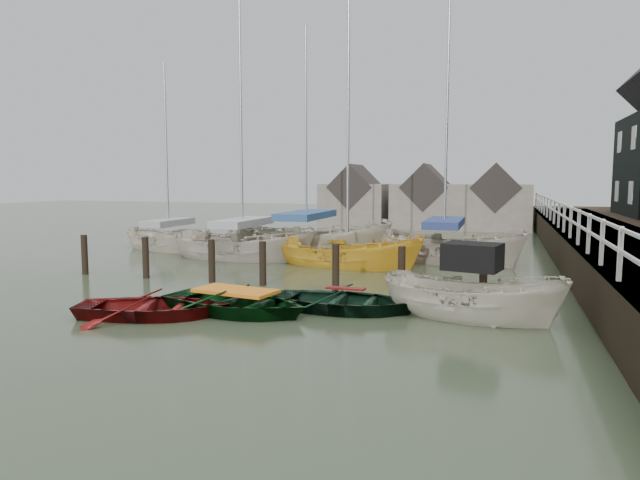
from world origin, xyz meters
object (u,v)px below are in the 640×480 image
(sailboat_a, at_px, (243,257))
(sailboat_e, at_px, (169,248))
(rowboat_green, at_px, (236,313))
(rowboat_dkgreen, at_px, (345,311))
(motorboat, at_px, (470,315))
(sailboat_b, at_px, (306,254))
(rowboat_red, at_px, (155,317))
(sailboat_d, at_px, (444,260))
(sailboat_c, at_px, (347,265))

(sailboat_a, bearing_deg, sailboat_e, 74.35)
(rowboat_green, distance_m, rowboat_dkgreen, 2.76)
(rowboat_green, relative_size, sailboat_e, 0.41)
(rowboat_green, xyz_separation_m, rowboat_dkgreen, (2.55, 1.07, 0.00))
(motorboat, bearing_deg, sailboat_b, 50.75)
(rowboat_red, distance_m, motorboat, 7.68)
(sailboat_a, distance_m, sailboat_d, 8.37)
(rowboat_dkgreen, xyz_separation_m, sailboat_e, (-11.30, 9.63, 0.07))
(rowboat_green, height_order, sailboat_d, sailboat_d)
(sailboat_c, bearing_deg, rowboat_red, 176.45)
(rowboat_green, bearing_deg, sailboat_a, 34.16)
(rowboat_green, bearing_deg, sailboat_d, -10.85)
(rowboat_red, height_order, sailboat_b, sailboat_b)
(sailboat_c, relative_size, sailboat_d, 0.85)
(sailboat_e, bearing_deg, sailboat_d, -68.81)
(rowboat_red, distance_m, sailboat_e, 13.60)
(motorboat, distance_m, sailboat_e, 17.22)
(rowboat_green, height_order, sailboat_c, sailboat_c)
(sailboat_c, xyz_separation_m, sailboat_d, (3.44, 2.38, 0.05))
(rowboat_green, distance_m, motorboat, 5.76)
(motorboat, height_order, sailboat_d, sailboat_d)
(sailboat_d, distance_m, sailboat_e, 12.81)
(rowboat_green, relative_size, sailboat_a, 0.32)
(sailboat_d, bearing_deg, sailboat_e, 111.97)
(sailboat_b, relative_size, sailboat_d, 0.86)
(rowboat_dkgreen, relative_size, sailboat_d, 0.29)
(rowboat_dkgreen, bearing_deg, sailboat_e, 50.00)
(rowboat_dkgreen, relative_size, sailboat_c, 0.34)
(sailboat_a, bearing_deg, sailboat_d, -74.12)
(rowboat_red, xyz_separation_m, sailboat_e, (-7.02, 11.65, 0.07))
(rowboat_green, relative_size, sailboat_d, 0.30)
(rowboat_dkgreen, distance_m, sailboat_b, 10.91)
(rowboat_red, bearing_deg, sailboat_a, -3.57)
(rowboat_dkgreen, height_order, sailboat_b, sailboat_b)
(sailboat_c, relative_size, sailboat_e, 1.15)
(rowboat_green, bearing_deg, rowboat_red, 128.43)
(sailboat_d, bearing_deg, rowboat_red, 175.24)
(sailboat_a, height_order, sailboat_d, sailboat_d)
(motorboat, bearing_deg, rowboat_red, 119.48)
(motorboat, height_order, sailboat_e, sailboat_e)
(rowboat_green, bearing_deg, rowboat_dkgreen, -57.44)
(sailboat_a, height_order, sailboat_b, sailboat_a)
(rowboat_dkgreen, relative_size, sailboat_a, 0.31)
(rowboat_green, distance_m, sailboat_d, 11.56)
(sailboat_b, distance_m, sailboat_e, 6.81)
(sailboat_b, distance_m, sailboat_d, 6.01)
(rowboat_dkgreen, distance_m, sailboat_d, 9.87)
(rowboat_green, bearing_deg, sailboat_e, 48.99)
(motorboat, bearing_deg, sailboat_e, 69.59)
(rowboat_red, distance_m, sailboat_b, 11.96)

